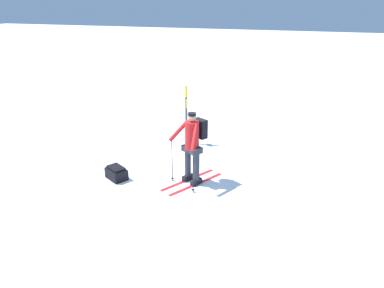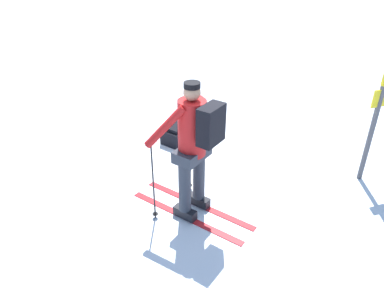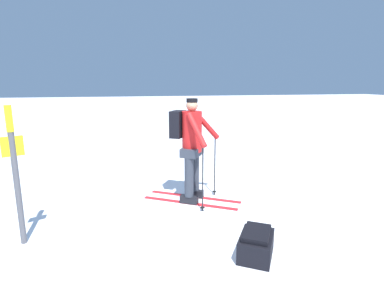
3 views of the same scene
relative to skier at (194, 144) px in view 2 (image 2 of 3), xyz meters
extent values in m
plane|color=white|center=(0.54, -0.11, -1.00)|extent=(80.00, 80.00, 0.00)
cube|color=red|center=(-0.11, 0.10, -1.00)|extent=(0.94, 1.44, 0.01)
cube|color=black|center=(-0.11, 0.10, -0.93)|extent=(0.25, 0.31, 0.12)
cylinder|color=#2D333D|center=(-0.11, 0.10, -0.51)|extent=(0.15, 0.15, 0.73)
cube|color=red|center=(0.14, -0.06, -1.00)|extent=(0.94, 1.44, 0.01)
cube|color=black|center=(0.14, -0.06, -0.93)|extent=(0.25, 0.31, 0.12)
cylinder|color=#2D333D|center=(0.14, -0.06, -0.51)|extent=(0.15, 0.15, 0.73)
cube|color=#2D333D|center=(0.01, 0.02, -0.14)|extent=(0.53, 0.47, 0.14)
cylinder|color=red|center=(0.01, 0.02, 0.19)|extent=(0.32, 0.32, 0.67)
sphere|color=tan|center=(0.01, 0.02, 0.62)|extent=(0.19, 0.19, 0.19)
cylinder|color=black|center=(0.01, 0.02, 0.70)|extent=(0.18, 0.18, 0.06)
cube|color=black|center=(-0.12, -0.19, 0.31)|extent=(0.38, 0.33, 0.44)
cylinder|color=black|center=(-0.14, 0.47, -0.46)|extent=(0.02, 0.02, 1.09)
cylinder|color=black|center=(-0.14, 0.47, -0.94)|extent=(0.07, 0.07, 0.01)
cylinder|color=red|center=(-0.13, 0.31, 0.27)|extent=(0.12, 0.48, 0.51)
cylinder|color=black|center=(0.49, 0.08, -0.46)|extent=(0.02, 0.02, 1.09)
cylinder|color=black|center=(0.49, 0.08, -0.94)|extent=(0.07, 0.07, 0.01)
cylinder|color=red|center=(0.33, 0.02, 0.27)|extent=(0.47, 0.26, 0.51)
cube|color=black|center=(1.83, 0.36, -0.87)|extent=(0.63, 0.59, 0.26)
cube|color=black|center=(1.83, 0.36, -0.71)|extent=(0.53, 0.48, 0.06)
cylinder|color=#4C4C51|center=(0.89, -2.36, -0.14)|extent=(0.07, 0.07, 1.73)
cube|color=yellow|center=(0.89, -2.36, 0.25)|extent=(0.12, 0.23, 0.24)
camera|label=1|loc=(-2.23, 7.66, 3.21)|focal=35.00mm
camera|label=2|loc=(-3.72, -0.19, 2.12)|focal=35.00mm
camera|label=3|loc=(4.73, -1.08, 0.99)|focal=28.00mm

